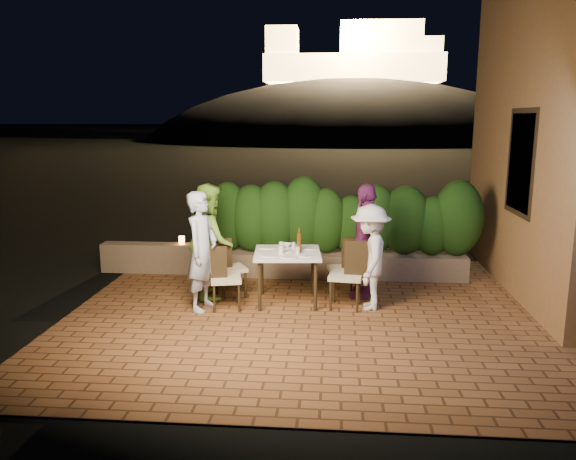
# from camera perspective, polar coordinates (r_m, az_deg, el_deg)

# --- Properties ---
(ground) EXTENTS (400.00, 400.00, 0.00)m
(ground) POSITION_cam_1_polar(r_m,az_deg,el_deg) (7.41, 3.72, -9.70)
(ground) COLOR black
(ground) RESTS_ON ground
(terrace_floor) EXTENTS (7.00, 6.00, 0.15)m
(terrace_floor) POSITION_cam_1_polar(r_m,az_deg,el_deg) (7.90, 3.78, -8.77)
(terrace_floor) COLOR brown
(terrace_floor) RESTS_ON ground
(building_wall) EXTENTS (1.60, 5.00, 5.00)m
(building_wall) POSITION_cam_1_polar(r_m,az_deg,el_deg) (9.58, 26.56, 9.36)
(building_wall) COLOR olive
(building_wall) RESTS_ON ground
(window_pane) EXTENTS (0.08, 1.00, 1.40)m
(window_pane) POSITION_cam_1_polar(r_m,az_deg,el_deg) (8.87, 22.75, 6.35)
(window_pane) COLOR black
(window_pane) RESTS_ON building_wall
(window_frame) EXTENTS (0.06, 1.15, 1.55)m
(window_frame) POSITION_cam_1_polar(r_m,az_deg,el_deg) (8.86, 22.68, 6.36)
(window_frame) COLOR black
(window_frame) RESTS_ON building_wall
(planter) EXTENTS (4.20, 0.55, 0.40)m
(planter) POSITION_cam_1_polar(r_m,az_deg,el_deg) (9.53, 5.20, -3.50)
(planter) COLOR #77634C
(planter) RESTS_ON ground
(hedge) EXTENTS (4.00, 0.70, 1.10)m
(hedge) POSITION_cam_1_polar(r_m,az_deg,el_deg) (9.37, 5.28, 0.93)
(hedge) COLOR #17370F
(hedge) RESTS_ON planter
(parapet) EXTENTS (2.20, 0.30, 0.50)m
(parapet) POSITION_cam_1_polar(r_m,az_deg,el_deg) (9.95, -12.36, -2.79)
(parapet) COLOR #77634C
(parapet) RESTS_ON ground
(hill) EXTENTS (52.00, 40.00, 22.00)m
(hill) POSITION_cam_1_polar(r_m,az_deg,el_deg) (67.27, 6.36, 5.68)
(hill) COLOR black
(hill) RESTS_ON ground
(fortress) EXTENTS (26.00, 8.00, 8.00)m
(fortress) POSITION_cam_1_polar(r_m,az_deg,el_deg) (67.40, 6.65, 18.04)
(fortress) COLOR #FFCC7A
(fortress) RESTS_ON hill
(dining_table) EXTENTS (1.01, 1.01, 0.75)m
(dining_table) POSITION_cam_1_polar(r_m,az_deg,el_deg) (8.13, -0.06, -4.81)
(dining_table) COLOR white
(dining_table) RESTS_ON ground
(plate_nw) EXTENTS (0.24, 0.24, 0.01)m
(plate_nw) POSITION_cam_1_polar(r_m,az_deg,el_deg) (7.82, -1.96, -2.58)
(plate_nw) COLOR white
(plate_nw) RESTS_ON dining_table
(plate_sw) EXTENTS (0.24, 0.24, 0.01)m
(plate_sw) POSITION_cam_1_polar(r_m,az_deg,el_deg) (8.29, -2.15, -1.77)
(plate_sw) COLOR white
(plate_sw) RESTS_ON dining_table
(plate_ne) EXTENTS (0.21, 0.21, 0.01)m
(plate_ne) POSITION_cam_1_polar(r_m,az_deg,el_deg) (7.81, 1.79, -2.60)
(plate_ne) COLOR white
(plate_ne) RESTS_ON dining_table
(plate_se) EXTENTS (0.24, 0.24, 0.01)m
(plate_se) POSITION_cam_1_polar(r_m,az_deg,el_deg) (8.25, 2.12, -1.83)
(plate_se) COLOR white
(plate_se) RESTS_ON dining_table
(plate_centre) EXTENTS (0.20, 0.20, 0.01)m
(plate_centre) POSITION_cam_1_polar(r_m,az_deg,el_deg) (8.06, -0.30, -2.16)
(plate_centre) COLOR white
(plate_centre) RESTS_ON dining_table
(plate_front) EXTENTS (0.21, 0.21, 0.01)m
(plate_front) POSITION_cam_1_polar(r_m,az_deg,el_deg) (7.73, 0.05, -2.74)
(plate_front) COLOR white
(plate_front) RESTS_ON dining_table
(glass_nw) EXTENTS (0.07, 0.07, 0.12)m
(glass_nw) POSITION_cam_1_polar(r_m,az_deg,el_deg) (7.90, -0.71, -2.02)
(glass_nw) COLOR silver
(glass_nw) RESTS_ON dining_table
(glass_sw) EXTENTS (0.06, 0.06, 0.10)m
(glass_sw) POSITION_cam_1_polar(r_m,az_deg,el_deg) (8.22, -0.69, -1.56)
(glass_sw) COLOR silver
(glass_sw) RESTS_ON dining_table
(glass_ne) EXTENTS (0.06, 0.06, 0.10)m
(glass_ne) POSITION_cam_1_polar(r_m,az_deg,el_deg) (7.91, 0.98, -2.08)
(glass_ne) COLOR silver
(glass_ne) RESTS_ON dining_table
(glass_se) EXTENTS (0.06, 0.06, 0.10)m
(glass_se) POSITION_cam_1_polar(r_m,az_deg,el_deg) (8.21, 0.56, -1.60)
(glass_se) COLOR silver
(glass_se) RESTS_ON dining_table
(beer_bottle) EXTENTS (0.07, 0.07, 0.34)m
(beer_bottle) POSITION_cam_1_polar(r_m,az_deg,el_deg) (8.05, 1.14, -0.97)
(beer_bottle) COLOR #4A2F0C
(beer_bottle) RESTS_ON dining_table
(bowl) EXTENTS (0.21, 0.21, 0.05)m
(bowl) POSITION_cam_1_polar(r_m,az_deg,el_deg) (8.36, -0.30, -1.54)
(bowl) COLOR white
(bowl) RESTS_ON dining_table
(chair_left_front) EXTENTS (0.50, 0.50, 0.89)m
(chair_left_front) POSITION_cam_1_polar(r_m,az_deg,el_deg) (7.90, -6.33, -4.82)
(chair_left_front) COLOR black
(chair_left_front) RESTS_ON ground
(chair_left_back) EXTENTS (0.56, 0.56, 0.89)m
(chair_left_back) POSITION_cam_1_polar(r_m,az_deg,el_deg) (8.43, -5.84, -3.78)
(chair_left_back) COLOR black
(chair_left_back) RESTS_ON ground
(chair_right_front) EXTENTS (0.50, 0.50, 0.97)m
(chair_right_front) POSITION_cam_1_polar(r_m,az_deg,el_deg) (7.91, 5.88, -4.49)
(chair_right_front) COLOR black
(chair_right_front) RESTS_ON ground
(chair_right_back) EXTENTS (0.49, 0.49, 0.90)m
(chair_right_back) POSITION_cam_1_polar(r_m,az_deg,el_deg) (8.36, 5.60, -3.86)
(chair_right_back) COLOR black
(chair_right_back) RESTS_ON ground
(diner_blue) EXTENTS (0.53, 0.69, 1.66)m
(diner_blue) POSITION_cam_1_polar(r_m,az_deg,el_deg) (7.81, -8.73, -2.15)
(diner_blue) COLOR #A4B4D4
(diner_blue) RESTS_ON ground
(diner_green) EXTENTS (0.86, 0.98, 1.70)m
(diner_green) POSITION_cam_1_polar(r_m,az_deg,el_deg) (8.39, -7.89, -1.07)
(diner_green) COLOR #7FC03C
(diner_green) RESTS_ON ground
(diner_white) EXTENTS (0.64, 1.00, 1.48)m
(diner_white) POSITION_cam_1_polar(r_m,az_deg,el_deg) (7.86, 8.34, -2.75)
(diner_white) COLOR silver
(diner_white) RESTS_ON ground
(diner_purple) EXTENTS (0.66, 1.07, 1.71)m
(diner_purple) POSITION_cam_1_polar(r_m,az_deg,el_deg) (8.35, 7.95, -1.10)
(diner_purple) COLOR #6C2460
(diner_purple) RESTS_ON ground
(parapet_lamp) EXTENTS (0.10, 0.10, 0.14)m
(parapet_lamp) POSITION_cam_1_polar(r_m,az_deg,el_deg) (9.80, -10.75, -1.03)
(parapet_lamp) COLOR orange
(parapet_lamp) RESTS_ON parapet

